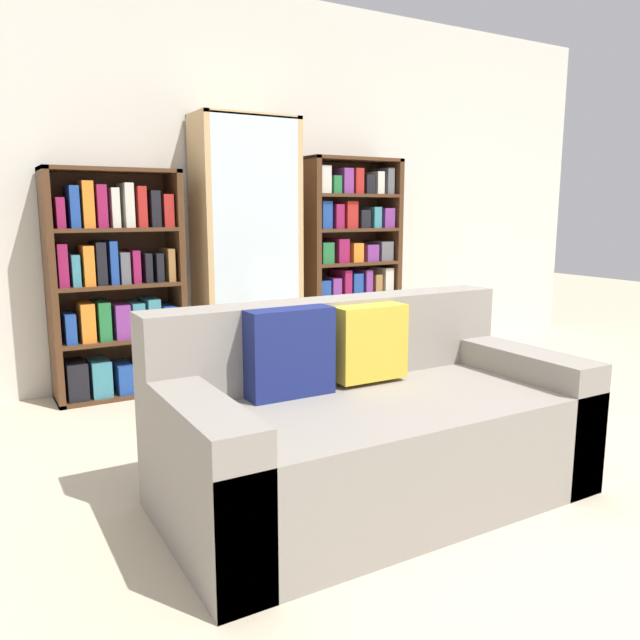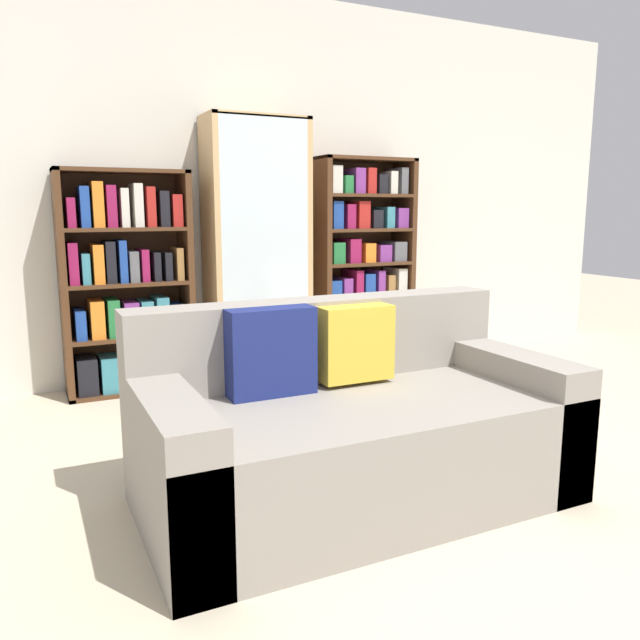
# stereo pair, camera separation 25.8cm
# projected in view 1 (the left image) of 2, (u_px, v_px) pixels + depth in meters

# --- Properties ---
(ground_plane) EXTENTS (16.00, 16.00, 0.00)m
(ground_plane) POSITION_uv_depth(u_px,v_px,m) (524.00, 520.00, 2.43)
(ground_plane) COLOR beige
(wall_back) EXTENTS (6.70, 0.06, 2.70)m
(wall_back) POSITION_uv_depth(u_px,v_px,m) (243.00, 188.00, 4.51)
(wall_back) COLOR silver
(wall_back) RESTS_ON ground
(couch) EXTENTS (1.74, 0.88, 0.81)m
(couch) POSITION_uv_depth(u_px,v_px,m) (369.00, 428.00, 2.60)
(couch) COLOR gray
(couch) RESTS_ON ground
(bookshelf_left) EXTENTS (0.82, 0.32, 1.44)m
(bookshelf_left) POSITION_uv_depth(u_px,v_px,m) (116.00, 290.00, 3.97)
(bookshelf_left) COLOR #4C2D19
(bookshelf_left) RESTS_ON ground
(display_cabinet) EXTENTS (0.70, 0.36, 1.82)m
(display_cabinet) POSITION_uv_depth(u_px,v_px,m) (247.00, 251.00, 4.36)
(display_cabinet) COLOR tan
(display_cabinet) RESTS_ON ground
(bookshelf_right) EXTENTS (0.77, 0.32, 1.58)m
(bookshelf_right) POSITION_uv_depth(u_px,v_px,m) (349.00, 266.00, 4.82)
(bookshelf_right) COLOR #4C2D19
(bookshelf_right) RESTS_ON ground
(wine_bottle) EXTENTS (0.07, 0.07, 0.37)m
(wine_bottle) POSITION_uv_depth(u_px,v_px,m) (387.00, 374.00, 4.00)
(wine_bottle) COLOR black
(wine_bottle) RESTS_ON ground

